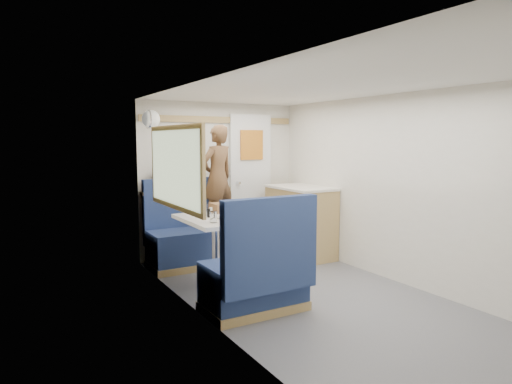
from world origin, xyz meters
TOP-DOWN VIEW (x-y plane):
  - floor at (0.00, 0.00)m, footprint 4.50×4.50m
  - ceiling at (0.00, 0.00)m, footprint 4.50×4.50m
  - wall_back at (0.00, 2.25)m, footprint 2.20×0.02m
  - wall_left at (-1.10, 0.00)m, footprint 0.02×4.50m
  - wall_right at (1.10, 0.00)m, footprint 0.02×4.50m
  - oak_trim_low at (0.00, 2.23)m, footprint 2.15×0.02m
  - oak_trim_high at (0.00, 2.23)m, footprint 2.15×0.02m
  - side_window at (-1.08, 1.00)m, footprint 0.04×1.30m
  - rear_door at (0.45, 2.22)m, footprint 0.62×0.12m
  - dinette_table at (-0.65, 1.00)m, footprint 0.62×0.92m
  - bench_far at (-0.65, 1.86)m, footprint 0.90×0.59m
  - bench_near at (-0.65, 0.14)m, footprint 0.90×0.59m
  - ledge at (-0.65, 2.12)m, footprint 0.90×0.14m
  - dome_light at (-1.04, 1.85)m, footprint 0.20×0.20m
  - galley_counter at (0.82, 1.55)m, footprint 0.57×0.92m
  - person at (-0.26, 1.77)m, footprint 0.52×0.42m
  - duffel_bag at (-0.60, 2.12)m, footprint 0.61×0.41m
  - tray at (-0.54, 0.88)m, footprint 0.27×0.34m
  - orange_fruit at (-0.56, 0.71)m, footprint 0.07×0.07m
  - cheese_block at (-0.55, 0.63)m, footprint 0.11×0.08m
  - wine_glass at (-0.62, 0.81)m, footprint 0.08×0.08m
  - tumbler_left at (-0.78, 0.75)m, footprint 0.07×0.07m
  - tumbler_mid at (-0.69, 1.20)m, footprint 0.08×0.08m
  - beer_glass at (-0.47, 0.99)m, footprint 0.06×0.06m
  - pepper_grinder at (-0.70, 1.06)m, footprint 0.03×0.03m
  - salt_grinder at (-0.64, 1.13)m, footprint 0.04×0.04m
  - bread_loaf at (-0.47, 1.31)m, footprint 0.13×0.24m

SIDE VIEW (x-z plane):
  - floor at x=0.00m, z-range 0.00..0.00m
  - bench_far at x=-0.65m, z-range -0.22..0.83m
  - bench_near at x=-0.65m, z-range -0.22..0.83m
  - galley_counter at x=0.82m, z-range 0.01..0.93m
  - dinette_table at x=-0.65m, z-range 0.21..0.93m
  - tray at x=-0.54m, z-range 0.72..0.74m
  - cheese_block at x=-0.55m, z-range 0.74..0.78m
  - salt_grinder at x=-0.64m, z-range 0.72..0.81m
  - pepper_grinder at x=-0.70m, z-range 0.72..0.81m
  - bread_loaf at x=-0.47m, z-range 0.72..0.82m
  - beer_glass at x=-0.47m, z-range 0.72..0.82m
  - orange_fruit at x=-0.56m, z-range 0.74..0.81m
  - tumbler_left at x=-0.78m, z-range 0.72..0.83m
  - tumbler_mid at x=-0.69m, z-range 0.72..0.84m
  - wine_glass at x=-0.62m, z-range 0.76..0.93m
  - oak_trim_low at x=0.00m, z-range 0.81..0.89m
  - ledge at x=-0.65m, z-range 0.86..0.90m
  - rear_door at x=0.45m, z-range 0.04..1.90m
  - wall_back at x=0.00m, z-range 0.00..2.00m
  - wall_left at x=-1.10m, z-range 0.00..2.00m
  - wall_right at x=1.10m, z-range 0.00..2.00m
  - duffel_bag at x=-0.60m, z-range 0.90..1.17m
  - person at x=-0.26m, z-range 0.45..1.70m
  - side_window at x=-1.08m, z-range 0.89..1.61m
  - dome_light at x=-1.04m, z-range 1.65..1.85m
  - oak_trim_high at x=0.00m, z-range 1.74..1.82m
  - ceiling at x=0.00m, z-range 2.00..2.00m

